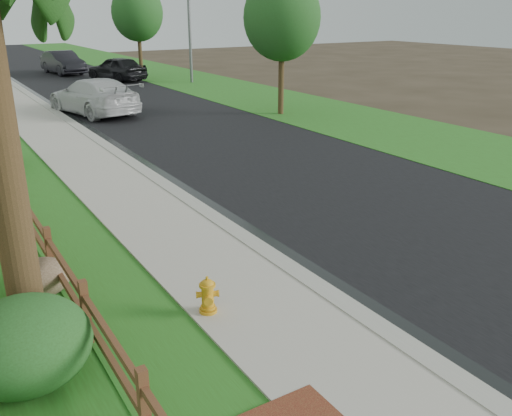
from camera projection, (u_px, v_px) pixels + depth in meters
ground at (396, 365)px, 7.77m from camera, size 120.00×120.00×0.00m
road at (78, 81)px, 37.94m from camera, size 8.00×90.00×0.02m
curb at (14, 84)px, 35.85m from camera, size 0.40×90.00×0.12m
wet_gutter at (19, 85)px, 36.04m from camera, size 0.50×90.00×0.00m
verge_far at (169, 75)px, 41.35m from camera, size 6.00×90.00×0.04m
ranch_fence at (36, 230)px, 10.88m from camera, size 0.12×16.92×1.10m
fire_hydrant at (208, 296)px, 8.84m from camera, size 0.42×0.34×0.64m
white_suv at (94, 96)px, 25.80m from camera, size 3.50×6.20×1.69m
dark_car_mid at (117, 68)px, 37.82m from camera, size 3.39×5.22×1.65m
dark_car_far at (63, 63)px, 41.62m from camera, size 2.42×5.38×1.71m
boulder at (40, 278)px, 9.50m from camera, size 1.28×1.11×0.72m
shrub_b at (25, 344)px, 7.19m from camera, size 2.11×2.11×1.23m
tree_near_right at (282, 18)px, 24.54m from camera, size 3.53×3.53×6.35m
tree_mid_right at (137, 13)px, 37.85m from camera, size 3.58×3.58×6.49m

